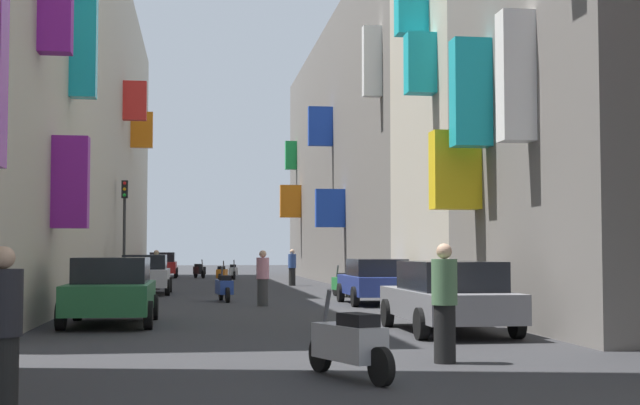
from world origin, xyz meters
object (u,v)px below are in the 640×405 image
(pedestrian_far_away, at_px, (263,278))
(scooter_blue, at_px, (224,287))
(pedestrian_near_right, at_px, (2,334))
(traffic_light_near_corner, at_px, (124,216))
(parked_car_silver, at_px, (145,274))
(pedestrian_mid_street, at_px, (444,303))
(scooter_white, at_px, (233,271))
(parked_car_green, at_px, (111,290))
(pedestrian_crossing, at_px, (292,267))
(parked_car_red, at_px, (162,265))
(scooter_green, at_px, (342,284))
(parked_car_blue, at_px, (375,280))
(scooter_orange, at_px, (222,274))
(pedestrian_near_left, at_px, (156,270))
(scooter_black, at_px, (199,270))
(scooter_silver, at_px, (349,343))
(parked_car_grey, at_px, (448,295))

(pedestrian_far_away, bearing_deg, scooter_blue, 112.39)
(pedestrian_near_right, distance_m, traffic_light_near_corner, 29.34)
(parked_car_silver, relative_size, scooter_blue, 2.09)
(pedestrian_mid_street, bearing_deg, scooter_white, 92.17)
(parked_car_green, height_order, pedestrian_crossing, pedestrian_crossing)
(parked_car_red, relative_size, traffic_light_near_corner, 0.92)
(parked_car_red, distance_m, scooter_green, 25.09)
(pedestrian_crossing, bearing_deg, scooter_green, -86.06)
(scooter_white, bearing_deg, parked_car_blue, -82.29)
(scooter_orange, xyz_separation_m, pedestrian_far_away, (0.64, -19.77, 0.36))
(parked_car_green, distance_m, pedestrian_near_left, 18.09)
(scooter_blue, bearing_deg, scooter_black, 91.62)
(parked_car_silver, height_order, pedestrian_near_right, pedestrian_near_right)
(parked_car_silver, xyz_separation_m, pedestrian_crossing, (6.44, 7.33, 0.08))
(parked_car_red, height_order, scooter_black, parked_car_red)
(pedestrian_near_left, xyz_separation_m, pedestrian_mid_street, (5.29, -25.73, 0.04))
(parked_car_silver, relative_size, pedestrian_far_away, 2.41)
(pedestrian_near_left, bearing_deg, scooter_green, -44.93)
(scooter_white, bearing_deg, scooter_silver, -90.26)
(parked_car_grey, xyz_separation_m, scooter_orange, (-3.70, 28.91, -0.29))
(parked_car_red, bearing_deg, parked_car_silver, -89.69)
(parked_car_silver, relative_size, pedestrian_near_left, 2.38)
(parked_car_grey, bearing_deg, parked_car_blue, 87.27)
(parked_car_grey, bearing_deg, pedestrian_mid_street, -106.77)
(traffic_light_near_corner, bearing_deg, scooter_green, -38.77)
(parked_car_blue, relative_size, traffic_light_near_corner, 0.86)
(scooter_white, bearing_deg, pedestrian_far_away, -90.37)
(parked_car_silver, bearing_deg, scooter_green, -22.53)
(scooter_white, xyz_separation_m, pedestrian_near_left, (-3.81, -13.30, 0.37))
(scooter_orange, bearing_deg, parked_car_silver, -105.47)
(parked_car_blue, relative_size, scooter_silver, 2.09)
(parked_car_blue, relative_size, parked_car_silver, 0.99)
(scooter_orange, distance_m, scooter_white, 5.47)
(parked_car_grey, xyz_separation_m, pedestrian_near_right, (-6.88, -8.48, 0.09))
(pedestrian_near_right, xyz_separation_m, pedestrian_far_away, (3.82, 17.62, -0.02))
(scooter_white, height_order, pedestrian_mid_street, pedestrian_mid_street)
(parked_car_red, bearing_deg, scooter_green, -73.18)
(parked_car_blue, relative_size, scooter_blue, 2.07)
(parked_car_red, distance_m, pedestrian_mid_street, 43.24)
(parked_car_green, height_order, scooter_silver, parked_car_green)
(pedestrian_mid_street, height_order, pedestrian_far_away, pedestrian_mid_street)
(parked_car_green, relative_size, pedestrian_far_away, 2.40)
(scooter_silver, relative_size, pedestrian_far_away, 1.14)
(parked_car_red, xyz_separation_m, scooter_blue, (2.96, -26.45, -0.34))
(scooter_green, bearing_deg, scooter_orange, 104.74)
(traffic_light_near_corner, bearing_deg, scooter_black, 78.77)
(parked_car_silver, xyz_separation_m, pedestrian_near_right, (0.08, -25.59, 0.06))
(pedestrian_far_away, bearing_deg, parked_car_red, 97.89)
(scooter_green, xyz_separation_m, scooter_silver, (-3.26, -20.25, 0.00))
(pedestrian_crossing, bearing_deg, scooter_white, 103.48)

